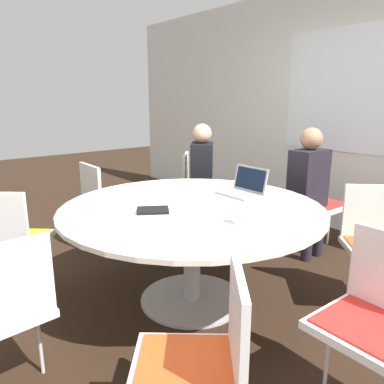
{
  "coord_description": "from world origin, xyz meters",
  "views": [
    {
      "loc": [
        1.95,
        -1.61,
        1.47
      ],
      "look_at": [
        0.0,
        0.0,
        0.84
      ],
      "focal_mm": 35.0,
      "sensor_mm": 36.0,
      "label": 1
    }
  ],
  "objects_px": {
    "chair_5": "(203,356)",
    "chair_6": "(377,311)",
    "laptop": "(244,188)",
    "chair_4": "(1,305)",
    "chair_7": "(377,236)",
    "chair_0": "(315,197)",
    "chair_2": "(104,198)",
    "person_1": "(203,172)",
    "chair_3": "(9,235)",
    "coffee_cup": "(239,216)",
    "person_0": "(309,183)",
    "chair_1": "(197,184)",
    "spiral_notebook": "(153,210)"
  },
  "relations": [
    {
      "from": "coffee_cup",
      "to": "spiral_notebook",
      "type": "bearing_deg",
      "value": -153.88
    },
    {
      "from": "chair_6",
      "to": "person_0",
      "type": "distance_m",
      "value": 1.85
    },
    {
      "from": "chair_6",
      "to": "chair_5",
      "type": "bearing_deg",
      "value": 73.61
    },
    {
      "from": "chair_2",
      "to": "chair_5",
      "type": "distance_m",
      "value": 2.47
    },
    {
      "from": "chair_3",
      "to": "laptop",
      "type": "bearing_deg",
      "value": 13.51
    },
    {
      "from": "laptop",
      "to": "chair_1",
      "type": "bearing_deg",
      "value": 157.35
    },
    {
      "from": "chair_2",
      "to": "chair_6",
      "type": "relative_size",
      "value": 1.0
    },
    {
      "from": "chair_5",
      "to": "chair_3",
      "type": "bearing_deg",
      "value": 47.26
    },
    {
      "from": "chair_2",
      "to": "chair_3",
      "type": "relative_size",
      "value": 1.0
    },
    {
      "from": "chair_0",
      "to": "coffee_cup",
      "type": "relative_size",
      "value": 9.22
    },
    {
      "from": "chair_7",
      "to": "coffee_cup",
      "type": "bearing_deg",
      "value": 23.44
    },
    {
      "from": "chair_4",
      "to": "chair_7",
      "type": "distance_m",
      "value": 2.39
    },
    {
      "from": "chair_0",
      "to": "coffee_cup",
      "type": "height_order",
      "value": "chair_0"
    },
    {
      "from": "chair_2",
      "to": "person_1",
      "type": "xyz_separation_m",
      "value": [
        0.34,
        0.99,
        0.19
      ]
    },
    {
      "from": "chair_6",
      "to": "chair_7",
      "type": "height_order",
      "value": "same"
    },
    {
      "from": "chair_5",
      "to": "person_1",
      "type": "relative_size",
      "value": 0.71
    },
    {
      "from": "chair_4",
      "to": "chair_6",
      "type": "distance_m",
      "value": 1.76
    },
    {
      "from": "chair_1",
      "to": "coffee_cup",
      "type": "height_order",
      "value": "chair_1"
    },
    {
      "from": "chair_3",
      "to": "laptop",
      "type": "distance_m",
      "value": 1.77
    },
    {
      "from": "chair_4",
      "to": "coffee_cup",
      "type": "xyz_separation_m",
      "value": [
        0.33,
        1.27,
        0.26
      ]
    },
    {
      "from": "chair_4",
      "to": "coffee_cup",
      "type": "bearing_deg",
      "value": -18.16
    },
    {
      "from": "laptop",
      "to": "coffee_cup",
      "type": "distance_m",
      "value": 0.72
    },
    {
      "from": "chair_6",
      "to": "laptop",
      "type": "bearing_deg",
      "value": -19.19
    },
    {
      "from": "chair_5",
      "to": "coffee_cup",
      "type": "distance_m",
      "value": 0.99
    },
    {
      "from": "chair_3",
      "to": "spiral_notebook",
      "type": "relative_size",
      "value": 3.37
    },
    {
      "from": "chair_4",
      "to": "coffee_cup",
      "type": "distance_m",
      "value": 1.34
    },
    {
      "from": "person_0",
      "to": "person_1",
      "type": "bearing_deg",
      "value": -66.93
    },
    {
      "from": "chair_3",
      "to": "chair_0",
      "type": "bearing_deg",
      "value": 25.18
    },
    {
      "from": "chair_1",
      "to": "laptop",
      "type": "xyz_separation_m",
      "value": [
        1.22,
        -0.54,
        0.27
      ]
    },
    {
      "from": "chair_7",
      "to": "person_1",
      "type": "xyz_separation_m",
      "value": [
        -1.84,
        -0.02,
        0.19
      ]
    },
    {
      "from": "chair_6",
      "to": "laptop",
      "type": "height_order",
      "value": "laptop"
    },
    {
      "from": "chair_0",
      "to": "chair_4",
      "type": "relative_size",
      "value": 1.0
    },
    {
      "from": "chair_3",
      "to": "chair_7",
      "type": "xyz_separation_m",
      "value": [
        1.7,
        2.0,
        0.0
      ]
    },
    {
      "from": "chair_2",
      "to": "spiral_notebook",
      "type": "height_order",
      "value": "chair_2"
    },
    {
      "from": "chair_0",
      "to": "person_0",
      "type": "bearing_deg",
      "value": 19.07
    },
    {
      "from": "coffee_cup",
      "to": "chair_7",
      "type": "bearing_deg",
      "value": 68.92
    },
    {
      "from": "chair_5",
      "to": "chair_6",
      "type": "bearing_deg",
      "value": -67.69
    },
    {
      "from": "chair_3",
      "to": "chair_5",
      "type": "height_order",
      "value": "same"
    },
    {
      "from": "spiral_notebook",
      "to": "laptop",
      "type": "bearing_deg",
      "value": 85.08
    },
    {
      "from": "chair_1",
      "to": "person_0",
      "type": "bearing_deg",
      "value": 57.41
    },
    {
      "from": "chair_1",
      "to": "spiral_notebook",
      "type": "bearing_deg",
      "value": -5.88
    },
    {
      "from": "chair_7",
      "to": "spiral_notebook",
      "type": "relative_size",
      "value": 3.37
    },
    {
      "from": "chair_3",
      "to": "person_1",
      "type": "height_order",
      "value": "person_1"
    },
    {
      "from": "chair_2",
      "to": "coffee_cup",
      "type": "distance_m",
      "value": 1.81
    },
    {
      "from": "person_0",
      "to": "coffee_cup",
      "type": "height_order",
      "value": "person_0"
    },
    {
      "from": "chair_3",
      "to": "chair_4",
      "type": "relative_size",
      "value": 1.0
    },
    {
      "from": "person_0",
      "to": "chair_4",
      "type": "bearing_deg",
      "value": 3.56
    },
    {
      "from": "chair_7",
      "to": "coffee_cup",
      "type": "distance_m",
      "value": 1.11
    },
    {
      "from": "chair_0",
      "to": "spiral_notebook",
      "type": "bearing_deg",
      "value": 0.53
    },
    {
      "from": "person_0",
      "to": "chair_3",
      "type": "bearing_deg",
      "value": -18.77
    }
  ]
}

